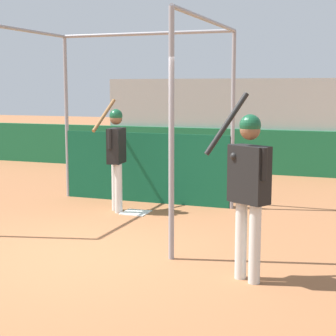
{
  "coord_description": "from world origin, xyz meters",
  "views": [
    {
      "loc": [
        3.49,
        -6.21,
        2.15
      ],
      "look_at": [
        0.81,
        1.08,
        1.02
      ],
      "focal_mm": 60.0,
      "sensor_mm": 36.0,
      "label": 1
    }
  ],
  "objects": [
    {
      "name": "player_batter",
      "position": [
        -0.64,
        2.43,
        1.07
      ],
      "size": [
        0.53,
        0.85,
        1.93
      ],
      "rotation": [
        0.0,
        0.0,
        1.68
      ],
      "color": "silver",
      "rests_on": "ground"
    },
    {
      "name": "outfield_wall",
      "position": [
        0.0,
        7.51,
        0.55
      ],
      "size": [
        24.0,
        0.12,
        1.1
      ],
      "color": "#196038",
      "rests_on": "ground"
    },
    {
      "name": "player_waiting",
      "position": [
        2.24,
        -0.26,
        1.13
      ],
      "size": [
        0.79,
        0.56,
        2.09
      ],
      "rotation": [
        0.0,
        0.0,
        2.62
      ],
      "color": "silver",
      "rests_on": "ground"
    },
    {
      "name": "home_plate",
      "position": [
        -0.28,
        2.43,
        0.01
      ],
      "size": [
        0.44,
        0.44,
        0.02
      ],
      "color": "white",
      "rests_on": "ground"
    },
    {
      "name": "batting_cage",
      "position": [
        -0.47,
        2.74,
        1.31
      ],
      "size": [
        3.37,
        3.22,
        3.12
      ],
      "color": "gray",
      "rests_on": "ground"
    },
    {
      "name": "bleacher_section",
      "position": [
        0.0,
        8.78,
        1.19
      ],
      "size": [
        6.5,
        2.4,
        2.38
      ],
      "color": "#9E9E99",
      "rests_on": "ground"
    },
    {
      "name": "ground_plane",
      "position": [
        0.0,
        0.0,
        0.0
      ],
      "size": [
        60.0,
        60.0,
        0.0
      ],
      "primitive_type": "plane",
      "color": "#935B38"
    }
  ]
}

